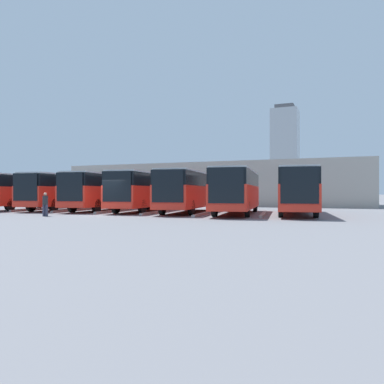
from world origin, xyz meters
The scene contains 17 objects.
ground_plane centered at (0.00, 0.00, 0.00)m, with size 600.00×600.00×0.00m, color slate.
bus_0 centered at (-12.42, -6.08, 1.81)m, with size 4.03×11.39×3.23m.
curb_divider_0 centered at (-10.35, -4.43, 0.07)m, with size 0.24×6.21×0.15m, color #9E9E99.
bus_1 centered at (-8.28, -5.08, 1.81)m, with size 4.03×11.39×3.23m.
curb_divider_1 centered at (-6.21, -3.43, 0.07)m, with size 0.24×6.21×0.15m, color #9E9E99.
bus_2 centered at (-4.14, -5.65, 1.81)m, with size 4.03×11.39×3.23m.
curb_divider_2 centered at (-2.07, -4.00, 0.07)m, with size 0.24×6.21×0.15m, color #9E9E99.
bus_3 centered at (0.00, -6.01, 1.81)m, with size 4.03×11.39×3.23m.
curb_divider_3 centered at (2.07, -4.36, 0.07)m, with size 0.24×6.21×0.15m, color #9E9E99.
bus_4 centered at (4.14, -6.02, 1.81)m, with size 4.03×11.39×3.23m.
curb_divider_4 centered at (6.21, -4.37, 0.07)m, with size 0.24×6.21×0.15m, color #9E9E99.
bus_5 centered at (8.28, -5.80, 1.81)m, with size 4.03×11.39×3.23m.
curb_divider_5 centered at (10.35, -4.15, 0.07)m, with size 0.24×6.21×0.15m, color #9E9E99.
bus_6 centered at (12.42, -5.14, 1.81)m, with size 4.03×11.39×3.23m.
pedestrian centered at (2.97, 2.31, 0.86)m, with size 0.44×0.44×1.60m.
station_building centered at (0.00, -24.74, 2.64)m, with size 37.69×13.89×5.22m.
office_tower centered at (14.43, -189.35, 24.35)m, with size 14.30×14.30×49.89m.
Camera 1 is at (-15.59, 21.84, 1.60)m, focal length 35.00 mm.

